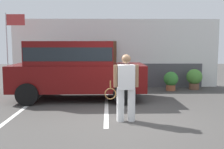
{
  "coord_description": "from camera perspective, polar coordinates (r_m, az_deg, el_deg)",
  "views": [
    {
      "loc": [
        -0.38,
        -6.6,
        1.93
      ],
      "look_at": [
        -0.25,
        1.2,
        1.05
      ],
      "focal_mm": 42.17,
      "sensor_mm": 36.0,
      "label": 1
    }
  ],
  "objects": [
    {
      "name": "flag_pole",
      "position": [
        11.71,
        -21.04,
        7.46
      ],
      "size": [
        0.8,
        0.05,
        3.23
      ],
      "color": "silver",
      "rests_on": "ground_plane"
    },
    {
      "name": "potted_plant_by_porch",
      "position": [
        11.41,
        12.64,
        -1.19
      ],
      "size": [
        0.61,
        0.61,
        0.8
      ],
      "color": "#9E5638",
      "rests_on": "ground_plane"
    },
    {
      "name": "ground_plane",
      "position": [
        6.88,
        2.25,
        -9.85
      ],
      "size": [
        40.0,
        40.0,
        0.0
      ],
      "primitive_type": "plane",
      "color": "#423F3D"
    },
    {
      "name": "tennis_player_man",
      "position": [
        6.62,
        3.01,
        -2.72
      ],
      "size": [
        0.89,
        0.28,
        1.7
      ],
      "rotation": [
        0.0,
        0.0,
        3.19
      ],
      "color": "white",
      "rests_on": "ground_plane"
    },
    {
      "name": "parking_stripe_1",
      "position": [
        8.32,
        -1.2,
        -6.95
      ],
      "size": [
        0.12,
        4.4,
        0.01
      ],
      "primitive_type": "cube",
      "color": "silver",
      "rests_on": "ground_plane"
    },
    {
      "name": "parked_suv",
      "position": [
        9.35,
        -7.91,
        1.57
      ],
      "size": [
        4.62,
        2.2,
        2.05
      ],
      "rotation": [
        0.0,
        0.0,
        0.01
      ],
      "color": "#590C0C",
      "rests_on": "ground_plane"
    },
    {
      "name": "potted_plant_secondary",
      "position": [
        11.98,
        17.4,
        -0.75
      ],
      "size": [
        0.67,
        0.67,
        0.89
      ],
      "color": "brown",
      "rests_on": "ground_plane"
    },
    {
      "name": "house_frontage",
      "position": [
        12.09,
        0.8,
        4.16
      ],
      "size": [
        9.36,
        0.4,
        3.09
      ],
      "color": "white",
      "rests_on": "ground_plane"
    },
    {
      "name": "parking_stripe_0",
      "position": [
        8.71,
        -18.19,
        -6.67
      ],
      "size": [
        0.12,
        4.4,
        0.01
      ],
      "primitive_type": "cube",
      "color": "silver",
      "rests_on": "ground_plane"
    }
  ]
}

